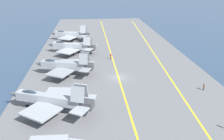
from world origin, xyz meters
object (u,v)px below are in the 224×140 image
Objects in this scene: parked_jet_second at (51,99)px; parked_jet_third at (65,65)px; parked_jet_fourth at (72,46)px; crew_brown_vest at (204,86)px; crew_red_vest at (111,56)px; parked_jet_fifth at (71,34)px.

parked_jet_third is (17.61, -0.99, 0.05)m from parked_jet_second.
parked_jet_fourth reaches higher than crew_brown_vest.
parked_jet_second reaches higher than parked_jet_fourth.
crew_brown_vest is (5.67, -32.03, -1.55)m from parked_jet_second.
crew_brown_vest is (-11.95, -31.03, -1.60)m from parked_jet_third.
parked_jet_third is 16.97m from crew_red_vest.
parked_jet_fourth is 14.07m from crew_red_vest.
crew_red_vest is at bearing -48.92° from parked_jet_third.
parked_jet_fifth reaches higher than crew_red_vest.
parked_jet_fifth is at bearing 29.11° from crew_red_vest.
parked_jet_second is 9.39× the size of crew_red_vest.
parked_jet_third is at bearing -3.23° from parked_jet_second.
parked_jet_fourth is (18.26, -0.70, -0.22)m from parked_jet_third.
parked_jet_fifth is at bearing 4.74° from parked_jet_fourth.
parked_jet_third reaches higher than parked_jet_fourth.
crew_brown_vest is at bearing -134.87° from parked_jet_fourth.
parked_jet_third is 35.27m from parked_jet_fifth.
parked_jet_second is 32.56m from crew_brown_vest.
parked_jet_fifth is 56.91m from crew_brown_vest.
parked_jet_second is 52.88m from parked_jet_fifth.
parked_jet_second reaches higher than crew_brown_vest.
parked_jet_second is 35.91m from parked_jet_fourth.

